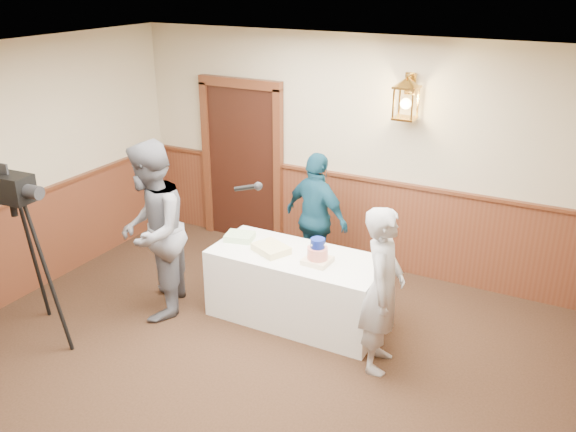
% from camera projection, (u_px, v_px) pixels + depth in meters
% --- Properties ---
extents(ground, '(7.00, 7.00, 0.00)m').
position_uv_depth(ground, '(190.00, 427.00, 4.96)').
color(ground, black).
rests_on(ground, ground).
extents(room_shell, '(6.02, 7.02, 2.81)m').
position_uv_depth(room_shell, '(207.00, 236.00, 4.78)').
color(room_shell, '#C0B090').
rests_on(room_shell, ground).
extents(display_table, '(1.80, 0.80, 0.75)m').
position_uv_depth(display_table, '(297.00, 287.00, 6.37)').
color(display_table, white).
rests_on(display_table, ground).
extents(tiered_cake, '(0.27, 0.27, 0.26)m').
position_uv_depth(tiered_cake, '(317.00, 254.00, 6.02)').
color(tiered_cake, '#FAE2BA').
rests_on(tiered_cake, display_table).
extents(sheet_cake_yellow, '(0.44, 0.40, 0.07)m').
position_uv_depth(sheet_cake_yellow, '(271.00, 249.00, 6.28)').
color(sheet_cake_yellow, '#F5E592').
rests_on(sheet_cake_yellow, display_table).
extents(sheet_cake_green, '(0.34, 0.30, 0.07)m').
position_uv_depth(sheet_cake_green, '(240.00, 237.00, 6.56)').
color(sheet_cake_green, '#B2D999').
rests_on(sheet_cake_green, display_table).
extents(interviewer, '(1.64, 1.15, 1.90)m').
position_uv_depth(interviewer, '(152.00, 231.00, 6.28)').
color(interviewer, slate).
rests_on(interviewer, ground).
extents(baker, '(0.48, 0.64, 1.59)m').
position_uv_depth(baker, '(383.00, 290.00, 5.46)').
color(baker, '#A3A4A9').
rests_on(baker, ground).
extents(assistant_p, '(0.99, 0.65, 1.56)m').
position_uv_depth(assistant_p, '(317.00, 218.00, 7.05)').
color(assistant_p, navy).
rests_on(assistant_p, ground).
extents(tv_camera_rig, '(0.68, 0.64, 1.74)m').
position_uv_depth(tv_camera_rig, '(25.00, 269.00, 5.86)').
color(tv_camera_rig, black).
rests_on(tv_camera_rig, ground).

